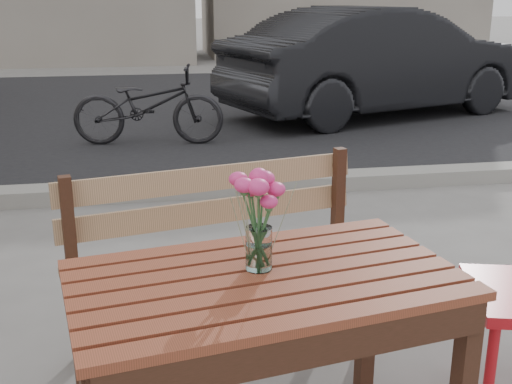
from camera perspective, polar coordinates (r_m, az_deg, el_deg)
The scene contains 6 objects.
street at distance 7.07m, azimuth -8.15°, elevation 4.87°, with size 30.00×8.12×0.12m.
main_table at distance 2.00m, azimuth 0.80°, elevation -10.46°, with size 1.26×0.87×0.72m.
main_bench at distance 2.81m, azimuth -3.18°, elevation -3.83°, with size 1.43×0.70×0.85m.
main_vase at distance 1.91m, azimuth 0.26°, elevation -1.39°, with size 0.17×0.17×0.32m.
parked_car at distance 8.54m, azimuth 11.03°, elevation 11.31°, with size 1.45×4.16×1.37m, color black.
bicycle at distance 6.82m, azimuth -9.57°, elevation 7.60°, with size 0.54×1.56×0.82m, color black.
Camera 1 is at (-0.20, -1.84, 1.53)m, focal length 45.00 mm.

